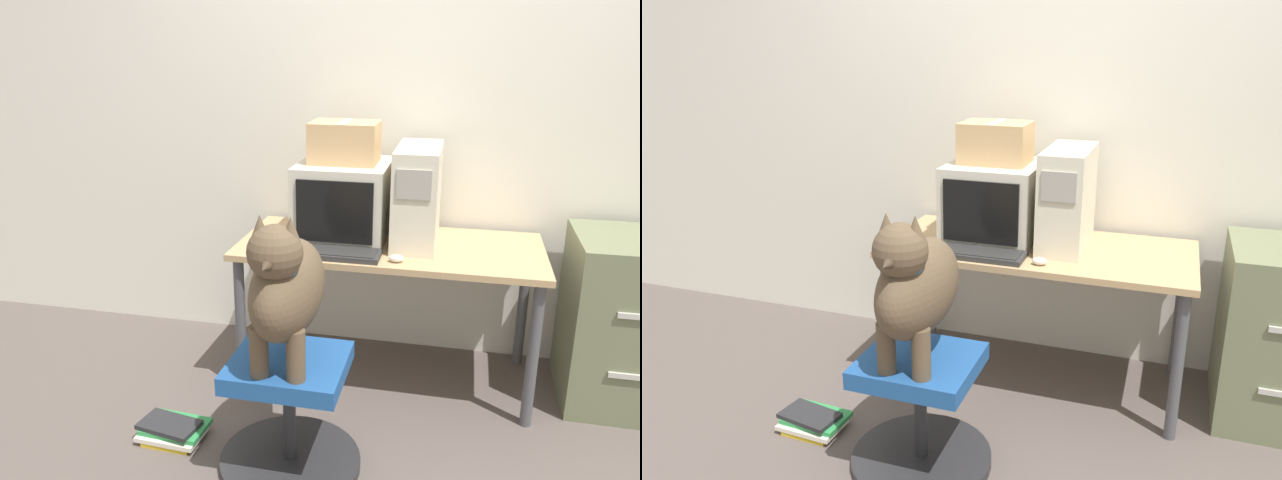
% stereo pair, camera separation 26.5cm
% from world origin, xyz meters
% --- Properties ---
extents(ground_plane, '(12.00, 12.00, 0.00)m').
position_xyz_m(ground_plane, '(0.00, 0.00, 0.00)').
color(ground_plane, '#564C47').
extents(wall_back, '(8.00, 0.05, 2.60)m').
position_xyz_m(wall_back, '(0.00, 0.73, 1.30)').
color(wall_back, silver).
rests_on(wall_back, ground_plane).
extents(desk, '(1.42, 0.67, 0.71)m').
position_xyz_m(desk, '(0.00, 0.33, 0.62)').
color(desk, tan).
rests_on(desk, ground_plane).
extents(crt_monitor, '(0.43, 0.47, 0.37)m').
position_xyz_m(crt_monitor, '(-0.24, 0.40, 0.89)').
color(crt_monitor, beige).
rests_on(crt_monitor, desk).
extents(pc_tower, '(0.20, 0.48, 0.46)m').
position_xyz_m(pc_tower, '(0.11, 0.38, 0.94)').
color(pc_tower, beige).
rests_on(pc_tower, desk).
extents(keyboard, '(0.45, 0.17, 0.03)m').
position_xyz_m(keyboard, '(-0.24, 0.10, 0.72)').
color(keyboard, '#2D2D2D').
rests_on(keyboard, desk).
extents(computer_mouse, '(0.07, 0.05, 0.03)m').
position_xyz_m(computer_mouse, '(0.06, 0.08, 0.72)').
color(computer_mouse, beige).
rests_on(computer_mouse, desk).
extents(office_chair, '(0.56, 0.56, 0.48)m').
position_xyz_m(office_chair, '(-0.28, -0.45, 0.23)').
color(office_chair, '#262628').
rests_on(office_chair, ground_plane).
extents(dog, '(0.25, 0.56, 0.60)m').
position_xyz_m(dog, '(-0.28, -0.47, 0.79)').
color(dog, brown).
rests_on(dog, office_chair).
extents(filing_cabinet, '(0.47, 0.55, 0.80)m').
position_xyz_m(filing_cabinet, '(1.07, 0.38, 0.40)').
color(filing_cabinet, '#6B7251').
rests_on(filing_cabinet, ground_plane).
extents(cardboard_box, '(0.32, 0.24, 0.19)m').
position_xyz_m(cardboard_box, '(-0.24, 0.41, 1.17)').
color(cardboard_box, tan).
rests_on(cardboard_box, crt_monitor).
extents(book_stack_floor, '(0.29, 0.22, 0.08)m').
position_xyz_m(book_stack_floor, '(-0.82, -0.40, 0.04)').
color(book_stack_floor, gold).
rests_on(book_stack_floor, ground_plane).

